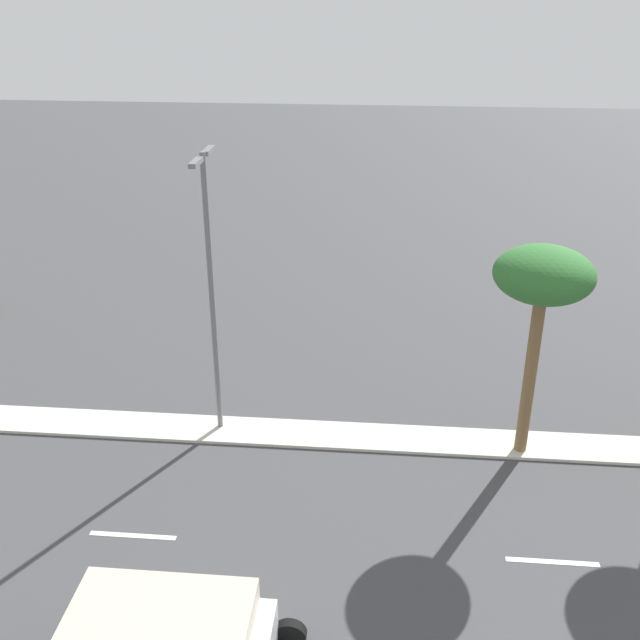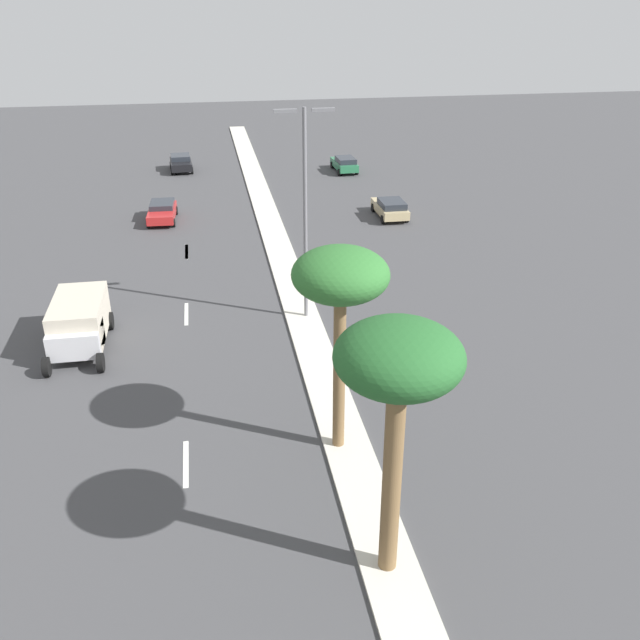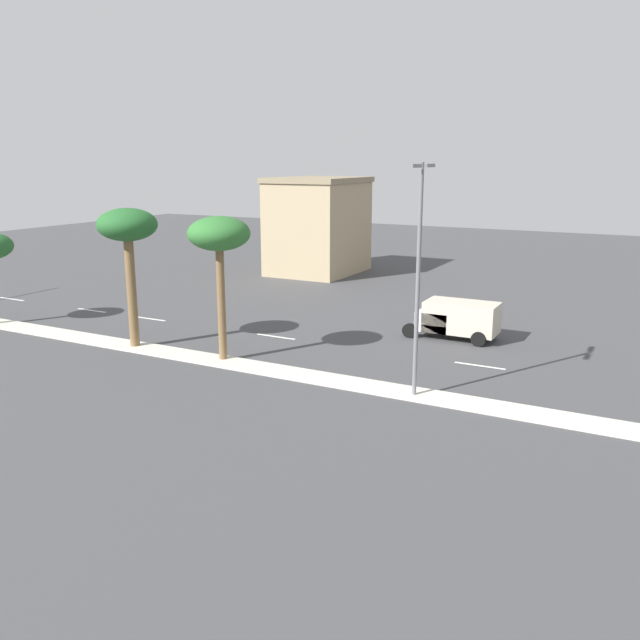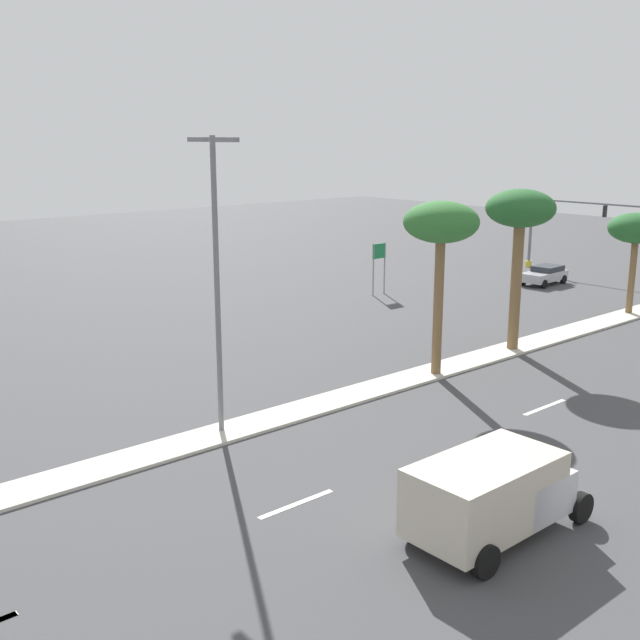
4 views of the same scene
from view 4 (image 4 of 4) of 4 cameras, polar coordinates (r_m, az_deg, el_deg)
The scene contains 12 objects.
ground_plane at distance 31.10m, azimuth -1.90°, elevation -6.93°, with size 160.00×160.00×0.00m, color #424244.
median_curb at distance 26.31m, azimuth -20.68°, elevation -11.65°, with size 1.80×95.78×0.12m, color beige.
lane_stripe_far at distance 33.07m, azimuth 16.26°, elevation -6.21°, with size 0.20×2.80×0.01m, color silver.
lane_stripe_leading at distance 23.95m, azimuth -1.75°, elevation -13.43°, with size 0.20×2.80×0.01m, color silver.
traffic_signal_gantry at distance 64.37m, azimuth 19.42°, elevation 6.75°, with size 19.91×0.53×6.17m.
directional_road_sign at distance 53.62m, azimuth 4.39°, elevation 4.54°, with size 0.10×1.21×3.58m.
palm_tree_center at distance 50.79m, azimuth 22.34°, elevation 6.19°, with size 3.35×3.35×6.17m.
palm_tree_far at distance 39.91m, azimuth 14.57°, elevation 7.54°, with size 3.45×3.45×8.15m.
palm_tree_right at distance 34.81m, azimuth 8.93°, elevation 6.82°, with size 3.38×3.38×7.92m.
street_lamp_left at distance 27.72m, azimuth -7.66°, elevation 4.02°, with size 2.90×0.24×10.73m.
sedan_silver_trailing at distance 59.98m, azimuth 16.27°, elevation 3.25°, with size 2.13×4.07×1.36m.
box_truck at distance 22.21m, azimuth 12.72°, elevation -12.34°, with size 2.64×5.64×2.36m.
Camera 4 is at (-22.77, 55.44, 10.85)m, focal length 43.32 mm.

